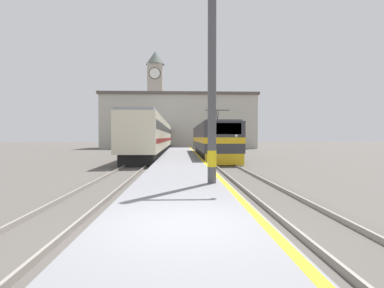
# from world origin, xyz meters

# --- Properties ---
(ground_plane) EXTENTS (200.00, 200.00, 0.00)m
(ground_plane) POSITION_xyz_m (0.00, 30.00, 0.00)
(ground_plane) COLOR #514C47
(platform) EXTENTS (3.52, 140.00, 0.38)m
(platform) POSITION_xyz_m (0.00, 25.00, 0.19)
(platform) COLOR slate
(platform) RESTS_ON ground
(rail_track_near) EXTENTS (2.83, 140.00, 0.16)m
(rail_track_near) POSITION_xyz_m (3.11, 25.00, 0.03)
(rail_track_near) COLOR #514C47
(rail_track_near) RESTS_ON ground
(rail_track_far) EXTENTS (2.84, 140.00, 0.16)m
(rail_track_far) POSITION_xyz_m (-3.08, 25.00, 0.03)
(rail_track_far) COLOR #514C47
(rail_track_far) RESTS_ON ground
(locomotive_train) EXTENTS (2.92, 17.17, 4.37)m
(locomotive_train) POSITION_xyz_m (3.11, 23.45, 1.74)
(locomotive_train) COLOR black
(locomotive_train) RESTS_ON ground
(passenger_train) EXTENTS (2.92, 40.34, 4.05)m
(passenger_train) POSITION_xyz_m (-3.08, 34.01, 2.18)
(passenger_train) COLOR black
(passenger_train) RESTS_ON ground
(catenary_mast) EXTENTS (2.29, 0.33, 8.34)m
(catenary_mast) POSITION_xyz_m (1.19, 5.09, 4.44)
(catenary_mast) COLOR #4C4C51
(catenary_mast) RESTS_ON platform
(clock_tower) EXTENTS (4.34, 4.34, 22.38)m
(clock_tower) POSITION_xyz_m (-5.89, 65.53, 11.91)
(clock_tower) COLOR #ADA393
(clock_tower) RESTS_ON ground
(station_building) EXTENTS (28.89, 10.17, 10.19)m
(station_building) POSITION_xyz_m (-0.23, 52.14, 5.11)
(station_building) COLOR #B7B2A3
(station_building) RESTS_ON ground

